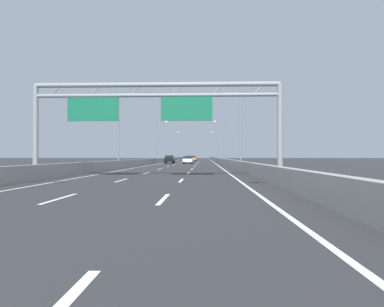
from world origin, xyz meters
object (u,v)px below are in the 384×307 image
Objects in this scene: streetlamp_right_far at (224,138)px; black_car at (170,159)px; streetlamp_left_far at (158,139)px; streetlamp_right_mid at (239,124)px; streetlamp_right_distant at (218,144)px; streetlamp_left_distant at (172,144)px; silver_car at (188,158)px; white_car at (188,160)px; streetlamp_left_mid at (120,125)px; sign_gantry at (152,105)px; orange_car at (193,158)px.

black_car is at bearing -137.79° from streetlamp_right_far.
streetlamp_right_mid is at bearing -67.11° from streetlamp_left_far.
streetlamp_right_distant is at bearing 76.17° from black_car.
streetlamp_right_mid is 70.72m from streetlamp_right_distant.
silver_car is at bearing 80.23° from streetlamp_left_distant.
black_car is at bearing 152.00° from white_car.
streetlamp_left_far is at bearing 110.13° from black_car.
streetlamp_left_mid is 94.82m from silver_car.
sign_gantry reaches higher than white_car.
sign_gantry is 1.75× the size of streetlamp_right_far.
streetlamp_left_far is 59.58m from silver_car.
sign_gantry is at bearing -110.31° from streetlamp_right_mid.
streetlamp_right_far is 35.36m from streetlamp_right_distant.
silver_car is (-3.34, 71.40, 0.04)m from white_car.
streetlamp_right_far is at bearing -90.00° from streetlamp_right_distant.
orange_car is 31.04m from black_car.
streetlamp_right_far is at bearing 0.00° from streetlamp_left_far.
streetlamp_right_distant is 47.11m from black_car.
streetlamp_right_far and streetlamp_left_distant have the same top height.
streetlamp_left_far is 35.36m from streetlamp_left_distant.
streetlamp_right_far reaches higher than black_car.
streetlamp_left_mid reaches higher than sign_gantry.
streetlamp_left_distant is (0.00, 35.36, 0.00)m from streetlamp_left_far.
streetlamp_left_far reaches higher than silver_car.
sign_gantry is 22.08m from streetlamp_left_mid.
silver_car reaches higher than white_car.
streetlamp_left_far is at bearing 112.89° from streetlamp_right_mid.
streetlamp_right_far is (14.93, 35.36, 0.00)m from streetlamp_left_mid.
streetlamp_right_distant is 48.32m from white_car.
silver_car is (-10.82, 23.89, -4.64)m from streetlamp_right_distant.
streetlamp_left_far is 11.77m from black_car.
streetlamp_left_mid is 2.06× the size of orange_car.
orange_car is at bearing 89.92° from sign_gantry.
streetlamp_right_far is 15.01m from white_car.
streetlamp_right_distant is (14.93, 35.36, 0.00)m from streetlamp_left_far.
black_car reaches higher than white_car.
orange_car is (7.32, 20.67, -4.65)m from streetlamp_left_far.
streetlamp_left_distant is at bearing 98.92° from white_car.
white_car is at bearing -89.75° from orange_car.
streetlamp_right_far is 1.00× the size of streetlamp_right_distant.
streetlamp_left_mid reaches higher than white_car.
white_car is (-7.47, -47.51, -4.68)m from streetlamp_right_distant.
streetlamp_right_mid is 27.96m from black_car.
orange_car is at bearing -63.54° from streetlamp_left_distant.
streetlamp_left_far is 1.00× the size of streetlamp_right_distant.
orange_car is at bearing -117.39° from streetlamp_right_distant.
black_car is at bearing -69.87° from streetlamp_left_far.
streetlamp_left_far is 2.22× the size of silver_car.
streetlamp_left_far reaches higher than sign_gantry.
orange_car is at bearing 83.36° from black_car.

